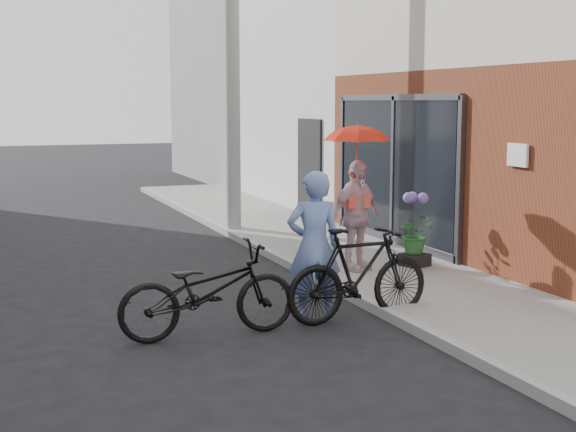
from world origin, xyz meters
TOP-DOWN VIEW (x-y plane):
  - ground at (0.00, 0.00)m, footprint 80.00×80.00m
  - sidewalk at (2.10, 2.00)m, footprint 2.20×24.00m
  - curb at (0.94, 2.00)m, footprint 0.12×24.00m
  - plaster_building at (7.20, 9.00)m, footprint 8.00×6.00m
  - east_building_far at (7.20, 16.00)m, footprint 8.00×8.00m
  - utility_pole at (1.10, 6.00)m, footprint 0.28×0.28m
  - officer at (0.13, -0.12)m, footprint 0.70×0.52m
  - bike_left at (-1.20, -0.35)m, footprint 1.95×0.70m
  - bike_right at (0.60, -0.35)m, footprint 1.86×0.65m
  - kimono_woman at (1.55, 1.68)m, footprint 1.00×0.69m
  - parasol at (1.55, 1.68)m, footprint 0.88×0.88m
  - planter at (2.50, 1.63)m, footprint 0.44×0.44m
  - potted_plant at (2.50, 1.63)m, footprint 0.53×0.46m

SIDE VIEW (x-z plane):
  - ground at x=0.00m, z-range 0.00..0.00m
  - sidewalk at x=2.10m, z-range 0.00..0.12m
  - curb at x=0.94m, z-range 0.00..0.12m
  - planter at x=2.50m, z-range 0.12..0.30m
  - bike_left at x=-1.20m, z-range 0.00..1.02m
  - bike_right at x=0.60m, z-range 0.00..1.10m
  - potted_plant at x=2.50m, z-range 0.30..0.89m
  - officer at x=0.13m, z-range 0.00..1.74m
  - kimono_woman at x=1.55m, z-range 0.12..1.70m
  - parasol at x=1.55m, z-range 1.70..2.47m
  - plaster_building at x=7.20m, z-range 0.00..7.00m
  - east_building_far at x=7.20m, z-range 0.00..7.00m
  - utility_pole at x=1.10m, z-range 0.00..7.00m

